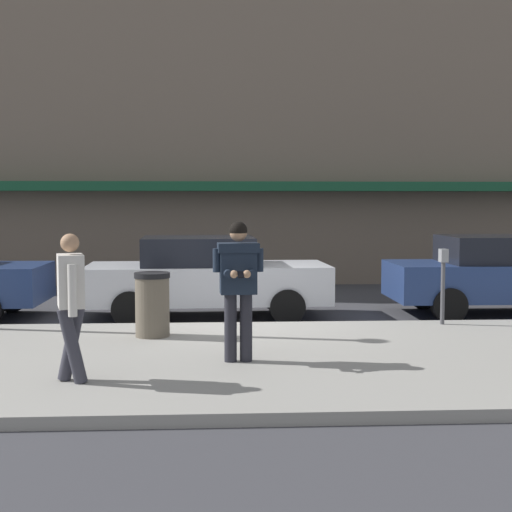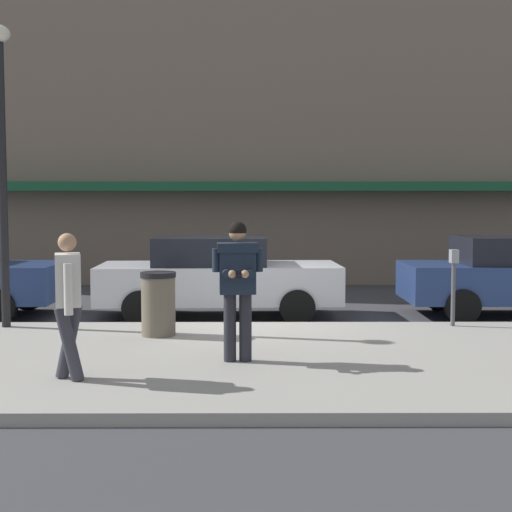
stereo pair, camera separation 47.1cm
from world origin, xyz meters
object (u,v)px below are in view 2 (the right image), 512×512
(street_lamp_post, at_px, (2,143))
(trash_bin, at_px, (158,304))
(parking_meter, at_px, (454,276))
(pedestrian_in_light_coat, at_px, (68,297))
(parked_sedan_mid, at_px, (217,276))
(man_texting_on_phone, at_px, (238,276))

(street_lamp_post, bearing_deg, trash_bin, -16.43)
(street_lamp_post, relative_size, parking_meter, 3.84)
(pedestrian_in_light_coat, bearing_deg, trash_bin, 76.25)
(parked_sedan_mid, xyz_separation_m, trash_bin, (-0.78, -2.54, -0.16))
(parked_sedan_mid, height_order, man_texting_on_phone, man_texting_on_phone)
(parked_sedan_mid, relative_size, man_texting_on_phone, 2.53)
(man_texting_on_phone, distance_m, street_lamp_post, 5.02)
(street_lamp_post, distance_m, parking_meter, 7.70)
(trash_bin, bearing_deg, man_texting_on_phone, -55.21)
(parking_meter, bearing_deg, man_texting_on_phone, -143.20)
(parked_sedan_mid, xyz_separation_m, parking_meter, (3.99, -1.72, 0.18))
(man_texting_on_phone, xyz_separation_m, trash_bin, (-1.26, 1.81, -0.62))
(parked_sedan_mid, relative_size, parking_meter, 3.59)
(parked_sedan_mid, height_order, parking_meter, parked_sedan_mid)
(man_texting_on_phone, xyz_separation_m, pedestrian_in_light_coat, (-1.93, -0.93, -0.14))
(man_texting_on_phone, bearing_deg, trash_bin, 124.79)
(man_texting_on_phone, xyz_separation_m, street_lamp_post, (-3.87, 2.58, 1.89))
(man_texting_on_phone, bearing_deg, street_lamp_post, 146.31)
(man_texting_on_phone, height_order, parking_meter, man_texting_on_phone)
(parked_sedan_mid, height_order, trash_bin, parked_sedan_mid)
(pedestrian_in_light_coat, distance_m, trash_bin, 2.86)
(man_texting_on_phone, relative_size, parking_meter, 1.42)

